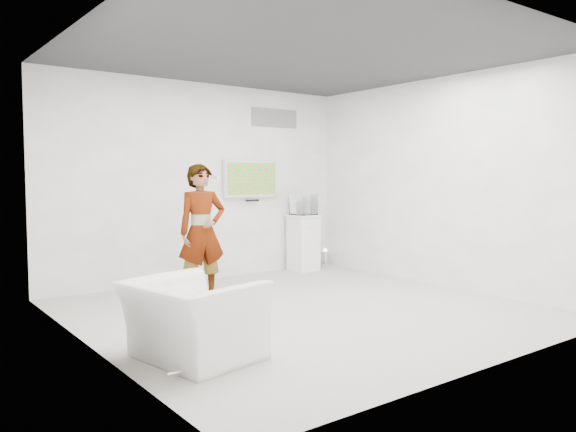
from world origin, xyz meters
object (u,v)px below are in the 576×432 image
object	(u,v)px
tv	(251,179)
person	(202,232)
armchair	(193,320)
pedestal	(303,243)
floor_uplight	(325,258)

from	to	relation	value
tv	person	distance (m)	2.03
tv	armchair	distance (m)	4.45
pedestal	tv	bearing A→B (deg)	165.66
person	floor_uplight	xyz separation A→B (m)	(3.01, 1.06, -0.72)
armchair	floor_uplight	world-z (taller)	armchair
person	pedestal	xyz separation A→B (m)	(2.42, 0.94, -0.40)
pedestal	floor_uplight	xyz separation A→B (m)	(0.59, 0.12, -0.32)
pedestal	armchair	bearing A→B (deg)	-140.02
pedestal	floor_uplight	size ratio (longest dim) A/B	3.18
tv	floor_uplight	world-z (taller)	tv
floor_uplight	person	bearing A→B (deg)	-160.54
person	pedestal	world-z (taller)	person
tv	floor_uplight	bearing A→B (deg)	-4.12
tv	pedestal	distance (m)	1.42
person	floor_uplight	distance (m)	3.27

